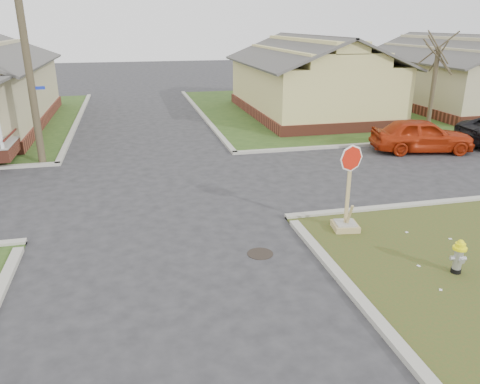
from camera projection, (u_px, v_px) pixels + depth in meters
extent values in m
plane|color=#272729|center=(168.00, 254.00, 11.47)|extent=(120.00, 120.00, 0.00)
cube|color=#2A4619|center=(462.00, 103.00, 32.66)|extent=(37.00, 19.00, 0.05)
cylinder|color=black|center=(260.00, 254.00, 11.48)|extent=(0.64, 0.64, 0.01)
cube|color=brown|center=(308.00, 110.00, 28.61)|extent=(7.20, 11.20, 0.60)
cube|color=#EADA89|center=(310.00, 83.00, 28.06)|extent=(7.00, 11.00, 2.60)
cube|color=brown|center=(451.00, 103.00, 30.76)|extent=(7.20, 11.20, 0.60)
cube|color=tan|center=(455.00, 79.00, 30.21)|extent=(7.00, 11.00, 2.60)
cylinder|color=#3E3524|center=(25.00, 47.00, 17.15)|extent=(0.28, 0.28, 9.00)
cylinder|color=#3E3524|center=(433.00, 91.00, 23.07)|extent=(0.22, 0.22, 4.20)
cylinder|color=black|center=(456.00, 270.00, 10.52)|extent=(0.22, 0.22, 0.10)
cylinder|color=#B5B5BA|center=(458.00, 259.00, 10.43)|extent=(0.19, 0.19, 0.46)
sphere|color=#B5B5BA|center=(460.00, 250.00, 10.35)|extent=(0.19, 0.19, 0.19)
cylinder|color=#FFF90D|center=(460.00, 248.00, 10.33)|extent=(0.30, 0.30, 0.06)
cylinder|color=#FFF90D|center=(460.00, 245.00, 10.31)|extent=(0.22, 0.22, 0.10)
sphere|color=#FFF90D|center=(461.00, 243.00, 10.29)|extent=(0.15, 0.15, 0.15)
cube|color=tan|center=(345.00, 226.00, 12.72)|extent=(0.66, 0.66, 0.16)
cube|color=#A29F95|center=(345.00, 223.00, 12.68)|extent=(0.53, 0.53, 0.04)
cube|color=tan|center=(348.00, 187.00, 12.33)|extent=(0.10, 0.05, 2.22)
cylinder|color=red|center=(352.00, 158.00, 12.01)|extent=(0.59, 0.26, 0.64)
cylinder|color=white|center=(351.00, 158.00, 12.03)|extent=(0.67, 0.29, 0.72)
imported|color=#A5270B|center=(422.00, 135.00, 20.27)|extent=(4.55, 2.56, 1.46)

